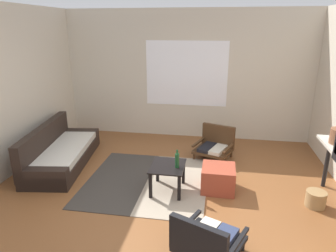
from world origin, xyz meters
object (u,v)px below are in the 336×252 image
at_px(coffee_table, 168,171).
at_px(armchair_striped_foreground, 206,241).
at_px(glass_bottle, 177,160).
at_px(wicker_basket, 316,199).
at_px(ottoman_orange, 218,178).
at_px(couch, 60,153).
at_px(armchair_by_window, 215,144).

bearing_deg(coffee_table, armchair_striped_foreground, -64.66).
height_order(glass_bottle, wicker_basket, glass_bottle).
xyz_separation_m(coffee_table, glass_bottle, (0.14, -0.03, 0.20)).
distance_m(glass_bottle, wicker_basket, 1.95).
relative_size(glass_bottle, wicker_basket, 1.01).
bearing_deg(ottoman_orange, armchair_striped_foreground, -93.96).
bearing_deg(wicker_basket, armchair_striped_foreground, -138.37).
bearing_deg(couch, ottoman_orange, -9.13).
height_order(armchair_striped_foreground, ottoman_orange, armchair_striped_foreground).
height_order(armchair_striped_foreground, wicker_basket, armchair_striped_foreground).
bearing_deg(armchair_striped_foreground, couch, 144.00).
xyz_separation_m(coffee_table, armchair_striped_foreground, (0.63, -1.34, -0.09)).
relative_size(couch, armchair_striped_foreground, 2.51).
height_order(coffee_table, ottoman_orange, coffee_table).
xyz_separation_m(glass_bottle, wicker_basket, (1.91, -0.04, -0.41)).
bearing_deg(coffee_table, glass_bottle, -13.58).
relative_size(armchair_by_window, glass_bottle, 2.92).
bearing_deg(ottoman_orange, coffee_table, -168.06).
relative_size(couch, wicker_basket, 7.80).
distance_m(coffee_table, ottoman_orange, 0.77).
relative_size(coffee_table, armchair_striped_foreground, 0.70).
xyz_separation_m(couch, coffee_table, (2.04, -0.60, 0.11)).
distance_m(couch, wicker_basket, 4.15).
bearing_deg(glass_bottle, couch, 163.72).
xyz_separation_m(coffee_table, armchair_by_window, (0.66, 1.38, -0.08)).
height_order(coffee_table, armchair_striped_foreground, armchair_striped_foreground).
distance_m(couch, glass_bottle, 2.29).
distance_m(couch, ottoman_orange, 2.81).
xyz_separation_m(couch, armchair_by_window, (2.69, 0.77, 0.03)).
bearing_deg(ottoman_orange, wicker_basket, -9.99).
height_order(armchair_by_window, ottoman_orange, armchair_by_window).
distance_m(coffee_table, armchair_by_window, 1.53).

